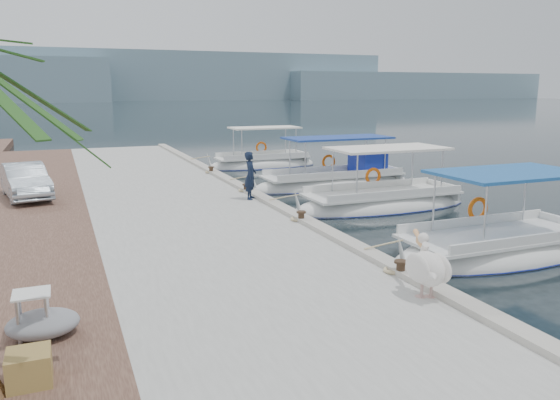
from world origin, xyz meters
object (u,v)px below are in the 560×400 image
at_px(fishing_caique_e, 262,165).
at_px(fisherman, 250,175).
at_px(fishing_caique_d, 335,183).
at_px(fishing_caique_c, 382,205).
at_px(parked_car, 25,181).
at_px(fishing_caique_b, 499,251).
at_px(pelican, 427,267).

relative_size(fishing_caique_e, fisherman, 3.78).
xyz_separation_m(fishing_caique_d, fishing_caique_e, (-0.83, 7.15, -0.06)).
height_order(fishing_caique_c, parked_car, fishing_caique_c).
relative_size(fishing_caique_e, parked_car, 1.71).
xyz_separation_m(fishing_caique_b, fishing_caique_d, (0.82, 10.72, 0.06)).
bearing_deg(fishing_caique_c, parked_car, 160.58).
xyz_separation_m(pelican, fisherman, (-0.01, 9.92, 0.25)).
bearing_deg(fisherman, fishing_caique_e, 6.59).
height_order(fishing_caique_d, pelican, fishing_caique_d).
distance_m(fishing_caique_d, fisherman, 6.35).
bearing_deg(fishing_caique_e, fisherman, -112.28).
distance_m(fishing_caique_b, parked_car, 15.67).
xyz_separation_m(fishing_caique_b, parked_car, (-11.67, 10.41, 0.99)).
bearing_deg(fishing_caique_c, fishing_caique_e, 91.76).
distance_m(fishing_caique_c, fisherman, 4.98).
bearing_deg(fishing_caique_e, parked_car, -147.42).
distance_m(fishing_caique_c, pelican, 10.08).
bearing_deg(parked_car, fishing_caique_b, -52.28).
distance_m(fishing_caique_c, parked_car, 12.78).
bearing_deg(pelican, fishing_caique_b, 31.74).
relative_size(fisherman, parked_car, 0.45).
height_order(fishing_caique_b, fishing_caique_d, same).
relative_size(fishing_caique_d, fishing_caique_e, 1.23).
bearing_deg(fishing_caique_e, fishing_caique_d, -83.38).
bearing_deg(pelican, fishing_caique_e, 78.07).
distance_m(fishing_caique_e, fisherman, 11.56).
distance_m(fishing_caique_b, fishing_caique_d, 10.75).
xyz_separation_m(fishing_caique_c, fisherman, (-4.72, 1.05, 1.21)).
bearing_deg(fishing_caique_b, pelican, -148.26).
bearing_deg(fishing_caique_c, pelican, -117.93).
distance_m(fishing_caique_e, pelican, 21.03).
xyz_separation_m(fishing_caique_c, pelican, (-4.70, -8.87, 0.96)).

